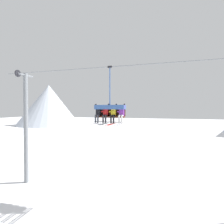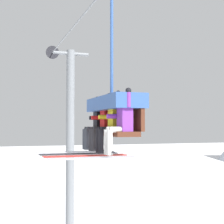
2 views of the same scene
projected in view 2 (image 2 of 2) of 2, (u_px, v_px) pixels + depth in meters
The scene contains 6 objects.
lift_tower_near at pixel (70, 150), 14.90m from camera, with size 0.36×1.88×9.39m.
chairlift_chair at pixel (115, 108), 7.46m from camera, with size 2.06×0.74×3.78m.
skier_black at pixel (95, 123), 8.15m from camera, with size 0.48×1.70×1.34m.
skier_red at pixel (102, 123), 7.63m from camera, with size 0.48×1.70×1.34m.
skier_yellow at pixel (110, 122), 7.11m from camera, with size 0.48×1.70×1.34m.
skier_purple at pixel (119, 122), 6.60m from camera, with size 0.48×1.70×1.34m.
Camera 2 is at (7.48, -3.27, 5.89)m, focal length 55.00 mm.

